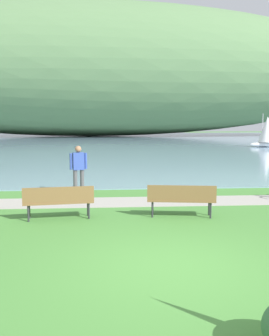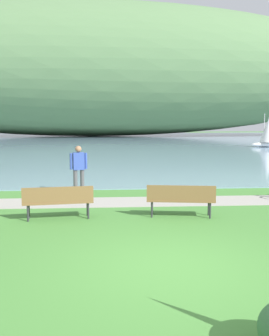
# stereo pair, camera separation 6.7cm
# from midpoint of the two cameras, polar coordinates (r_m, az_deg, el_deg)

# --- Properties ---
(ground_plane) EXTENTS (200.00, 200.00, 0.00)m
(ground_plane) POSITION_cam_midpoint_polar(r_m,az_deg,el_deg) (6.82, 5.59, -14.63)
(ground_plane) COLOR #478438
(bay_water) EXTENTS (180.00, 80.00, 0.04)m
(bay_water) POSITION_cam_midpoint_polar(r_m,az_deg,el_deg) (53.93, -2.92, 4.26)
(bay_water) COLOR #7A99B2
(bay_water) RESTS_ON ground
(distant_hillside) EXTENTS (108.35, 28.00, 23.65)m
(distant_hillside) POSITION_cam_midpoint_polar(r_m,az_deg,el_deg) (70.57, -7.20, 14.47)
(distant_hillside) COLOR #567A4C
(distant_hillside) RESTS_ON bay_water
(shoreline_path) EXTENTS (60.00, 1.50, 0.01)m
(shoreline_path) POSITION_cam_midpoint_polar(r_m,az_deg,el_deg) (11.96, 1.25, -5.13)
(shoreline_path) COLOR #A39E93
(shoreline_path) RESTS_ON ground
(park_bench_near_camera) EXTENTS (1.85, 0.73, 0.88)m
(park_bench_near_camera) POSITION_cam_midpoint_polar(r_m,az_deg,el_deg) (10.03, 6.95, -4.52)
(park_bench_near_camera) COLOR brown
(park_bench_near_camera) RESTS_ON ground
(park_bench_further_along) EXTENTS (1.85, 0.70, 0.88)m
(park_bench_further_along) POSITION_cam_midpoint_polar(r_m,az_deg,el_deg) (9.93, -11.64, -4.74)
(park_bench_further_along) COLOR brown
(park_bench_further_along) RESTS_ON ground
(person_at_shoreline) EXTENTS (0.59, 0.31, 1.71)m
(person_at_shoreline) POSITION_cam_midpoint_polar(r_m,az_deg,el_deg) (13.12, -8.66, 0.16)
(person_at_shoreline) COLOR #4C4C51
(person_at_shoreline) RESTS_ON ground
(sailboat_nearest_to_shore) EXTENTS (2.92, 1.80, 3.39)m
(sailboat_nearest_to_shore) POSITION_cam_midpoint_polar(r_m,az_deg,el_deg) (40.50, 19.45, 5.29)
(sailboat_nearest_to_shore) COLOR white
(sailboat_nearest_to_shore) RESTS_ON bay_water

